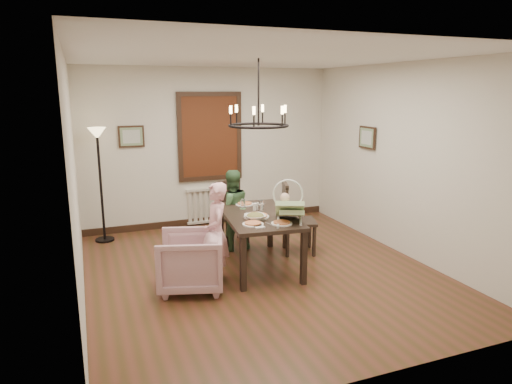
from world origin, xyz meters
TOP-DOWN VIEW (x-y plane):
  - room_shell at (0.00, 0.37)m, footprint 4.51×5.00m
  - dining_table at (0.04, 0.22)m, footprint 1.07×1.69m
  - chair_far at (0.03, 1.32)m, footprint 0.48×0.48m
  - chair_right at (0.81, 0.51)m, footprint 0.60×0.60m
  - armchair at (-1.01, -0.17)m, footprint 0.97×0.96m
  - elderly_woman at (-0.65, -0.08)m, footprint 0.31×0.42m
  - seated_man at (-0.09, 1.02)m, footprint 0.51×0.41m
  - baby_bouncer at (0.28, -0.25)m, footprint 0.62×0.70m
  - salad_bowl at (-0.10, -0.02)m, footprint 0.33×0.33m
  - pizza_platter at (-0.05, 0.07)m, footprint 0.33×0.33m
  - drinking_glass at (0.06, 0.19)m, footprint 0.07×0.07m
  - window_blinds at (0.00, 2.46)m, footprint 1.00×0.03m
  - radiator at (0.00, 2.48)m, footprint 0.92×0.12m
  - picture_back at (-1.35, 2.47)m, footprint 0.42×0.03m
  - picture_right at (2.21, 0.90)m, footprint 0.03×0.42m
  - floor_lamp at (-1.90, 2.15)m, footprint 0.30×0.30m
  - chandelier at (0.04, 0.22)m, footprint 0.80×0.80m

SIDE VIEW (x-z plane):
  - radiator at x=0.00m, z-range 0.04..0.66m
  - armchair at x=-1.01m, z-range 0.00..0.71m
  - chair_far at x=0.03m, z-range 0.00..0.99m
  - seated_man at x=-0.09m, z-range 0.00..1.03m
  - elderly_woman at x=-0.65m, z-range 0.00..1.07m
  - chair_right at x=0.81m, z-range 0.00..1.09m
  - dining_table at x=0.04m, z-range 0.29..1.04m
  - pizza_platter at x=-0.05m, z-range 0.75..0.79m
  - salad_bowl at x=-0.10m, z-range 0.75..0.83m
  - drinking_glass at x=0.06m, z-range 0.75..0.89m
  - floor_lamp at x=-1.90m, z-range 0.00..1.80m
  - baby_bouncer at x=0.28m, z-range 0.75..1.13m
  - room_shell at x=0.00m, z-range -0.01..2.80m
  - window_blinds at x=0.00m, z-range 0.90..2.30m
  - picture_back at x=-1.35m, z-range 1.47..1.83m
  - picture_right at x=2.21m, z-range 1.47..1.83m
  - chandelier at x=0.04m, z-range 1.93..1.97m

